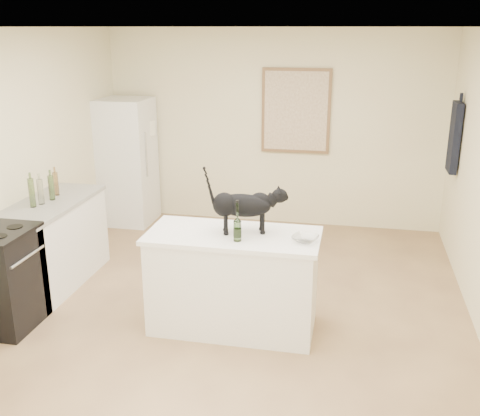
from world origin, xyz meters
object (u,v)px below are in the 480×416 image
object	(u,v)px
wine_bottle	(237,223)
stove	(0,280)
fridge	(126,162)
black_cat	(243,208)
glass_bowl	(305,239)

from	to	relation	value
wine_bottle	stove	bearing A→B (deg)	-173.54
stove	fridge	distance (m)	2.98
black_cat	wine_bottle	size ratio (longest dim) A/B	2.05
stove	fridge	xyz separation A→B (m)	(0.00, 2.95, 0.40)
wine_bottle	glass_bowl	distance (m)	0.58
black_cat	glass_bowl	world-z (taller)	black_cat
stove	black_cat	distance (m)	2.27
black_cat	wine_bottle	bearing A→B (deg)	-106.90
wine_bottle	glass_bowl	bearing A→B (deg)	9.42
fridge	wine_bottle	bearing A→B (deg)	-51.95
black_cat	glass_bowl	bearing A→B (deg)	-27.42
glass_bowl	black_cat	bearing A→B (deg)	168.39
black_cat	glass_bowl	distance (m)	0.60
fridge	black_cat	world-z (taller)	fridge
black_cat	glass_bowl	xyz separation A→B (m)	(0.55, -0.11, -0.19)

